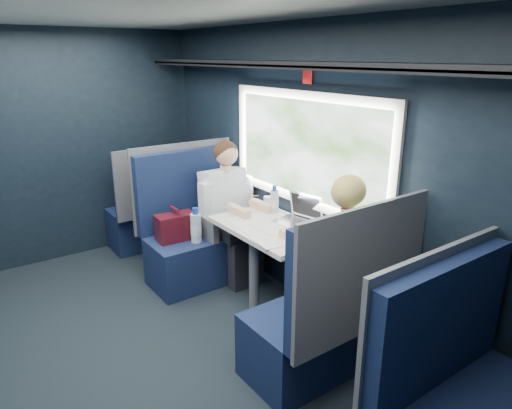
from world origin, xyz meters
TOP-DOWN VIEW (x-y plane):
  - ground at (0.00, 0.00)m, footprint 2.80×4.20m
  - room_shell at (0.02, 0.00)m, footprint 3.00×4.40m
  - table at (1.03, 0.00)m, footprint 0.62×1.00m
  - seat_bay_near at (0.84, 0.87)m, footprint 1.04×0.62m
  - seat_bay_far at (0.85, -0.87)m, footprint 1.04×0.62m
  - seat_row_front at (0.85, 1.80)m, footprint 1.04×0.51m
  - seat_row_back at (0.85, -1.80)m, footprint 1.04×0.51m
  - man at (1.10, 0.70)m, footprint 0.53×0.56m
  - woman at (1.10, -0.71)m, footprint 0.53×0.56m
  - papers at (1.03, -0.04)m, footprint 0.60×0.79m
  - laptop at (1.29, -0.07)m, footprint 0.31×0.36m
  - bottle_small at (1.26, 0.24)m, footprint 0.07×0.07m
  - cup at (1.33, 0.43)m, footprint 0.07×0.07m

SIDE VIEW (x-z plane):
  - ground at x=0.00m, z-range -0.01..0.00m
  - seat_row_front at x=0.85m, z-range -0.17..0.99m
  - seat_row_back at x=0.85m, z-range -0.17..0.99m
  - seat_bay_far at x=0.85m, z-range -0.22..1.04m
  - seat_bay_near at x=0.84m, z-range -0.21..1.05m
  - table at x=1.03m, z-range 0.29..1.03m
  - man at x=1.10m, z-range 0.06..1.38m
  - woman at x=1.10m, z-range 0.07..1.39m
  - papers at x=1.03m, z-range 0.74..0.75m
  - cup at x=1.33m, z-range 0.74..0.83m
  - laptop at x=1.29m, z-range 0.69..0.93m
  - bottle_small at x=1.26m, z-range 0.73..0.97m
  - room_shell at x=0.02m, z-range 0.28..2.68m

